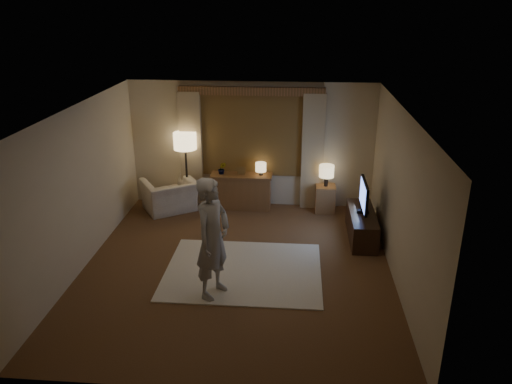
# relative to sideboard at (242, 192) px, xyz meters

# --- Properties ---
(room) EXTENTS (5.04, 5.54, 2.64)m
(room) POSITION_rel_sideboard_xyz_m (0.19, -2.00, 0.98)
(room) COLOR brown
(room) RESTS_ON ground
(rug) EXTENTS (2.50, 2.00, 0.02)m
(rug) POSITION_rel_sideboard_xyz_m (0.31, -2.61, -0.34)
(rug) COLOR #EDE0C7
(rug) RESTS_ON floor
(sideboard) EXTENTS (1.20, 0.40, 0.70)m
(sideboard) POSITION_rel_sideboard_xyz_m (0.00, 0.00, 0.00)
(sideboard) COLOR brown
(sideboard) RESTS_ON floor
(picture_frame) EXTENTS (0.16, 0.02, 0.20)m
(picture_frame) POSITION_rel_sideboard_xyz_m (0.00, 0.00, 0.45)
(picture_frame) COLOR brown
(picture_frame) RESTS_ON sideboard
(plant) EXTENTS (0.17, 0.13, 0.30)m
(plant) POSITION_rel_sideboard_xyz_m (-0.40, 0.00, 0.50)
(plant) COLOR #999999
(plant) RESTS_ON sideboard
(table_lamp_sideboard) EXTENTS (0.22, 0.22, 0.30)m
(table_lamp_sideboard) POSITION_rel_sideboard_xyz_m (0.40, 0.00, 0.55)
(table_lamp_sideboard) COLOR black
(table_lamp_sideboard) RESTS_ON sideboard
(floor_lamp) EXTENTS (0.46, 0.46, 1.60)m
(floor_lamp) POSITION_rel_sideboard_xyz_m (-1.14, 0.00, 0.99)
(floor_lamp) COLOR black
(floor_lamp) RESTS_ON floor
(armchair) EXTENTS (1.33, 1.29, 0.66)m
(armchair) POSITION_rel_sideboard_xyz_m (-1.46, -0.25, -0.02)
(armchair) COLOR beige
(armchair) RESTS_ON floor
(side_table) EXTENTS (0.40, 0.40, 0.56)m
(side_table) POSITION_rel_sideboard_xyz_m (1.73, -0.05, -0.07)
(side_table) COLOR brown
(side_table) RESTS_ON floor
(table_lamp_side) EXTENTS (0.30, 0.30, 0.44)m
(table_lamp_side) POSITION_rel_sideboard_xyz_m (1.73, -0.05, 0.52)
(table_lamp_side) COLOR black
(table_lamp_side) RESTS_ON side_table
(tv_stand) EXTENTS (0.45, 1.40, 0.50)m
(tv_stand) POSITION_rel_sideboard_xyz_m (2.34, -1.22, -0.10)
(tv_stand) COLOR black
(tv_stand) RESTS_ON floor
(tv) EXTENTS (0.20, 0.83, 0.60)m
(tv) POSITION_rel_sideboard_xyz_m (2.34, -1.22, 0.48)
(tv) COLOR black
(tv) RESTS_ON tv_stand
(person) EXTENTS (0.67, 0.79, 1.82)m
(person) POSITION_rel_sideboard_xyz_m (-0.05, -3.31, 0.58)
(person) COLOR #B6AFA8
(person) RESTS_ON rug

